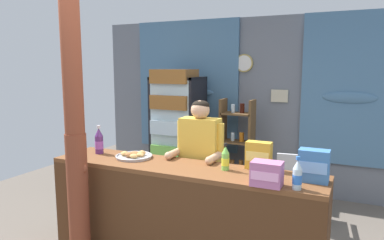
% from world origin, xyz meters
% --- Properties ---
extents(ground_plane, '(7.45, 7.45, 0.00)m').
position_xyz_m(ground_plane, '(0.00, 1.15, 0.00)').
color(ground_plane, '#665B51').
extents(back_wall_curtained, '(4.93, 0.22, 2.57)m').
position_xyz_m(back_wall_curtained, '(-0.00, 2.91, 1.32)').
color(back_wall_curtained, slate).
rests_on(back_wall_curtained, ground).
extents(stall_counter, '(2.59, 0.55, 0.95)m').
position_xyz_m(stall_counter, '(0.06, 0.38, 0.58)').
color(stall_counter, brown).
rests_on(stall_counter, ground).
extents(timber_post, '(0.21, 0.19, 2.52)m').
position_xyz_m(timber_post, '(-0.78, 0.06, 1.20)').
color(timber_post, brown).
rests_on(timber_post, ground).
extents(drink_fridge, '(0.70, 0.62, 1.82)m').
position_xyz_m(drink_fridge, '(-0.92, 2.32, 0.99)').
color(drink_fridge, black).
rests_on(drink_fridge, ground).
extents(bottle_shelf_rack, '(0.48, 0.28, 1.39)m').
position_xyz_m(bottle_shelf_rack, '(-0.07, 2.57, 0.72)').
color(bottle_shelf_rack, brown).
rests_on(bottle_shelf_rack, ground).
extents(plastic_lawn_chair, '(0.48, 0.48, 0.86)m').
position_xyz_m(plastic_lawn_chair, '(0.88, 1.88, 0.49)').
color(plastic_lawn_chair, silver).
rests_on(plastic_lawn_chair, ground).
extents(shopkeeper, '(0.51, 0.42, 1.52)m').
position_xyz_m(shopkeeper, '(0.07, 0.91, 0.95)').
color(shopkeeper, '#28282D').
rests_on(shopkeeper, ground).
extents(soda_bottle_grape_soda, '(0.09, 0.09, 0.30)m').
position_xyz_m(soda_bottle_grape_soda, '(-0.93, 0.56, 1.08)').
color(soda_bottle_grape_soda, '#56286B').
rests_on(soda_bottle_grape_soda, stall_counter).
extents(soda_bottle_lime_soda, '(0.07, 0.07, 0.24)m').
position_xyz_m(soda_bottle_lime_soda, '(0.47, 0.54, 1.05)').
color(soda_bottle_lime_soda, '#75C64C').
rests_on(soda_bottle_lime_soda, stall_counter).
extents(soda_bottle_water, '(0.07, 0.07, 0.25)m').
position_xyz_m(soda_bottle_water, '(1.13, 0.29, 1.06)').
color(soda_bottle_water, silver).
rests_on(soda_bottle_water, stall_counter).
extents(snack_box_wafer, '(0.23, 0.16, 0.19)m').
position_xyz_m(snack_box_wafer, '(0.90, 0.28, 1.04)').
color(snack_box_wafer, '#B76699').
rests_on(snack_box_wafer, stall_counter).
extents(snack_box_biscuit, '(0.23, 0.14, 0.26)m').
position_xyz_m(snack_box_biscuit, '(1.21, 0.53, 1.08)').
color(snack_box_biscuit, '#3D75B7').
rests_on(snack_box_biscuit, stall_counter).
extents(snack_box_choco_powder, '(0.22, 0.11, 0.25)m').
position_xyz_m(snack_box_choco_powder, '(0.73, 0.70, 1.07)').
color(snack_box_choco_powder, gold).
rests_on(snack_box_choco_powder, stall_counter).
extents(pastry_tray, '(0.37, 0.37, 0.07)m').
position_xyz_m(pastry_tray, '(-0.50, 0.56, 0.97)').
color(pastry_tray, '#BCBCC1').
rests_on(pastry_tray, stall_counter).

